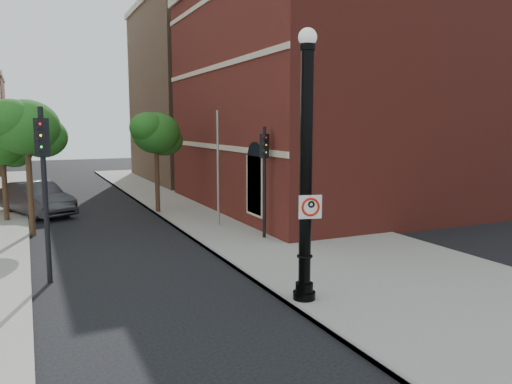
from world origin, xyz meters
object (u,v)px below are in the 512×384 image
no_parking_sign (310,207)px  traffic_signal_right (264,164)px  lamppost (306,181)px  traffic_signal_left (43,166)px  parked_car (36,199)px

no_parking_sign → traffic_signal_right: (2.11, 7.05, 0.49)m
lamppost → no_parking_sign: bearing=-76.0°
lamppost → no_parking_sign: lamppost is taller
traffic_signal_left → no_parking_sign: bearing=-62.1°
lamppost → traffic_signal_right: (2.15, 6.88, -0.15)m
no_parking_sign → traffic_signal_left: size_ratio=0.12×
parked_car → traffic_signal_left: 12.54m
traffic_signal_left → traffic_signal_right: bearing=-8.0°
lamppost → traffic_signal_right: size_ratio=1.53×
lamppost → traffic_signal_right: lamppost is taller
traffic_signal_right → lamppost: bearing=-129.2°
traffic_signal_left → traffic_signal_right: (8.12, 2.27, -0.39)m
parked_car → traffic_signal_left: traffic_signal_left is taller
traffic_signal_left → traffic_signal_right: 8.44m
no_parking_sign → parked_car: 18.18m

